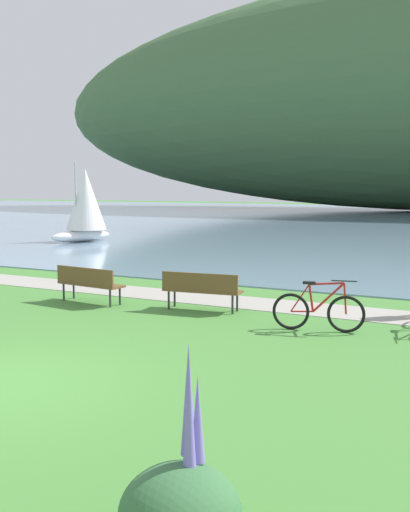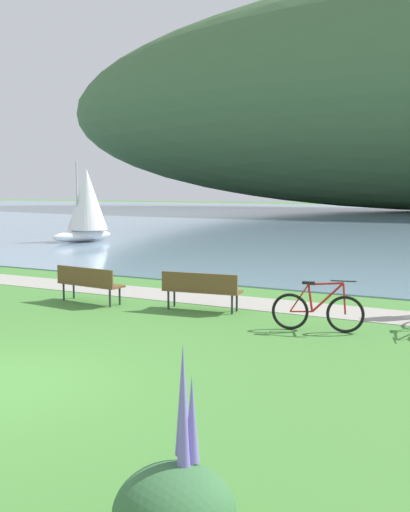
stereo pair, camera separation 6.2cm
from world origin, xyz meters
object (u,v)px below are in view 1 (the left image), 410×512
Objects in this scene: park_bench_near_camera at (201,288)px; sailboat_mid_bay at (85,204)px; park_bench_further_along at (89,282)px; bicycle_leaning_near_bench at (318,311)px.

sailboat_mid_bay is (-13.22, 12.47, 1.40)m from park_bench_near_camera.
park_bench_near_camera is 0.46× the size of sailboat_mid_bay.
park_bench_further_along is (-2.82, -0.45, 0.00)m from park_bench_near_camera.
bicycle_leaning_near_bench reaches higher than park_bench_near_camera.
bicycle_leaning_near_bench is (5.72, -0.22, -0.12)m from park_bench_further_along.
park_bench_further_along is at bearing -171.00° from park_bench_near_camera.
bicycle_leaning_near_bench is at bearing -12.92° from park_bench_near_camera.
sailboat_mid_bay reaches higher than bicycle_leaning_near_bench.
sailboat_mid_bay is at bearing 136.67° from park_bench_near_camera.
bicycle_leaning_near_bench is at bearing -2.20° from park_bench_further_along.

